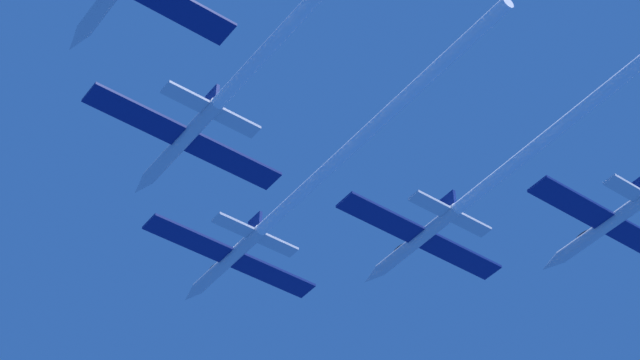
% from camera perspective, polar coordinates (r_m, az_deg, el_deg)
% --- Properties ---
extents(jet_lead, '(18.23, 47.08, 3.02)m').
position_cam_1_polar(jet_lead, '(103.03, -1.05, -0.75)').
color(jet_lead, silver).
extents(jet_left_wing, '(18.23, 51.43, 3.02)m').
position_cam_1_polar(jet_left_wing, '(89.37, -2.36, 6.81)').
color(jet_left_wing, silver).
extents(jet_right_wing, '(18.23, 45.51, 3.02)m').
position_cam_1_polar(jet_right_wing, '(102.15, 8.83, 0.19)').
color(jet_right_wing, silver).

